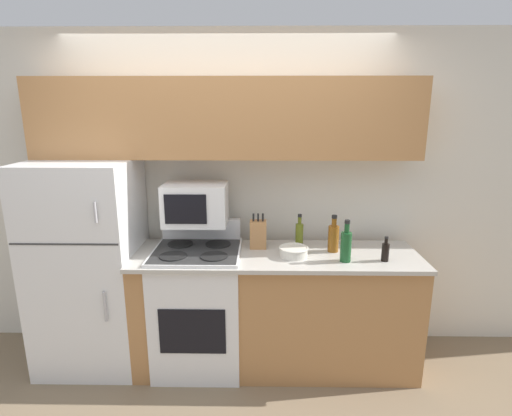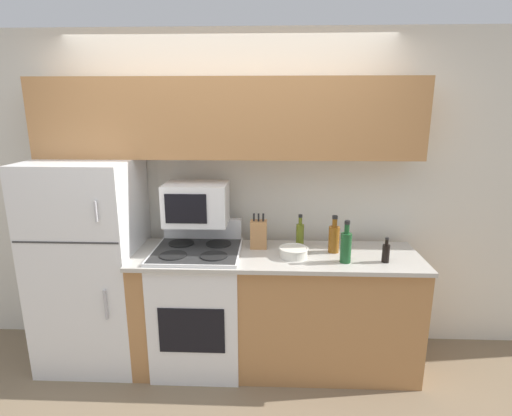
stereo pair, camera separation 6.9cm
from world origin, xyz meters
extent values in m
plane|color=#7F6B51|center=(0.00, 0.00, 0.00)|extent=(12.00, 12.00, 0.00)
cube|color=silver|center=(0.00, 0.70, 1.27)|extent=(8.00, 0.05, 2.55)
cube|color=#B27A47|center=(0.38, 0.29, 0.45)|extent=(2.10, 0.59, 0.89)
cube|color=#BCB7AD|center=(0.38, 0.27, 0.91)|extent=(2.10, 0.63, 0.03)
cube|color=white|center=(-1.05, 0.33, 0.80)|extent=(0.75, 0.67, 1.60)
cube|color=#383838|center=(-1.05, 0.00, 1.09)|extent=(0.73, 0.01, 0.01)
cylinder|color=#B7B7BC|center=(-0.81, -0.01, 1.31)|extent=(0.02, 0.02, 0.14)
cylinder|color=#B7B7BC|center=(-0.81, -0.01, 0.64)|extent=(0.02, 0.02, 0.22)
cube|color=#B27A47|center=(0.00, 0.52, 1.89)|extent=(2.85, 0.31, 0.58)
cube|color=white|center=(-0.21, 0.28, 0.47)|extent=(0.65, 0.59, 0.95)
cube|color=black|center=(-0.21, -0.02, 0.45)|extent=(0.47, 0.01, 0.34)
cube|color=#2D2D2D|center=(-0.21, 0.28, 0.94)|extent=(0.62, 0.56, 0.01)
cube|color=white|center=(-0.21, 0.56, 1.03)|extent=(0.62, 0.06, 0.16)
cylinder|color=black|center=(-0.36, 0.15, 0.95)|extent=(0.19, 0.19, 0.01)
cylinder|color=black|center=(-0.07, 0.15, 0.95)|extent=(0.19, 0.19, 0.01)
cylinder|color=black|center=(-0.36, 0.41, 0.95)|extent=(0.19, 0.19, 0.01)
cylinder|color=black|center=(-0.07, 0.41, 0.95)|extent=(0.19, 0.19, 0.01)
cube|color=white|center=(-0.23, 0.41, 1.27)|extent=(0.47, 0.31, 0.31)
cube|color=black|center=(-0.28, 0.25, 1.27)|extent=(0.30, 0.01, 0.22)
cube|color=#B27A47|center=(0.24, 0.40, 1.03)|extent=(0.13, 0.09, 0.21)
cylinder|color=black|center=(0.20, 0.39, 1.17)|extent=(0.01, 0.01, 0.06)
cylinder|color=black|center=(0.24, 0.39, 1.17)|extent=(0.01, 0.01, 0.06)
cylinder|color=black|center=(0.27, 0.39, 1.17)|extent=(0.01, 0.01, 0.06)
cylinder|color=silver|center=(0.50, 0.23, 0.96)|extent=(0.20, 0.20, 0.06)
torus|color=silver|center=(0.50, 0.23, 0.99)|extent=(0.21, 0.21, 0.01)
cylinder|color=black|center=(1.13, 0.15, 0.99)|extent=(0.05, 0.05, 0.13)
cylinder|color=black|center=(1.13, 0.15, 1.07)|extent=(0.02, 0.02, 0.04)
cylinder|color=black|center=(1.13, 0.15, 1.10)|extent=(0.03, 0.03, 0.01)
cylinder|color=#194C23|center=(0.85, 0.14, 1.03)|extent=(0.08, 0.08, 0.21)
cylinder|color=#194C23|center=(0.85, 0.14, 1.17)|extent=(0.03, 0.03, 0.07)
cylinder|color=black|center=(0.85, 0.14, 1.21)|extent=(0.04, 0.04, 0.02)
cylinder|color=#5B6619|center=(0.56, 0.43, 1.01)|extent=(0.06, 0.06, 0.18)
cylinder|color=#5B6619|center=(0.56, 0.43, 1.13)|extent=(0.03, 0.03, 0.06)
cylinder|color=black|center=(0.56, 0.43, 1.17)|extent=(0.03, 0.03, 0.02)
cylinder|color=brown|center=(0.80, 0.33, 1.02)|extent=(0.08, 0.08, 0.20)
cylinder|color=brown|center=(0.80, 0.33, 1.15)|extent=(0.04, 0.04, 0.06)
cylinder|color=black|center=(0.80, 0.33, 1.19)|extent=(0.04, 0.04, 0.02)
camera|label=1|loc=(0.27, -2.49, 1.98)|focal=28.00mm
camera|label=2|loc=(0.34, -2.49, 1.98)|focal=28.00mm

